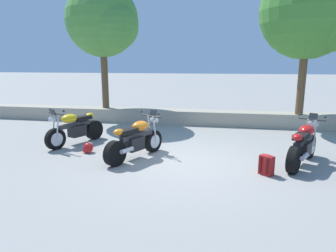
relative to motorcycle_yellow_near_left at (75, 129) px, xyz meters
name	(u,v)px	position (x,y,z in m)	size (l,w,h in m)	color
ground_plane	(184,162)	(3.49, -1.06, -0.49)	(120.00, 120.00, 0.00)	gray
stone_wall	(200,117)	(3.49, 3.74, -0.21)	(36.00, 0.80, 0.55)	#A89E89
motorcycle_yellow_near_left	(75,129)	(0.00, 0.00, 0.00)	(1.07, 1.95, 1.18)	black
motorcycle_orange_centre	(136,140)	(2.21, -0.96, 0.00)	(1.12, 1.92, 1.18)	black
motorcycle_red_far_right	(304,145)	(6.34, -0.71, 0.00)	(1.16, 1.90, 1.18)	black
rider_backpack	(267,164)	(5.39, -1.57, -0.24)	(0.35, 0.35, 0.47)	#A31E1E
rider_helmet	(88,148)	(0.75, -0.75, -0.35)	(0.28, 0.28, 0.28)	#B21919
leafy_tree_far_left	(105,22)	(-0.40, 3.73, 3.55)	(3.06, 2.92, 5.02)	brown
leafy_tree_mid_left	(314,13)	(7.35, 3.45, 3.64)	(3.50, 3.33, 5.32)	brown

